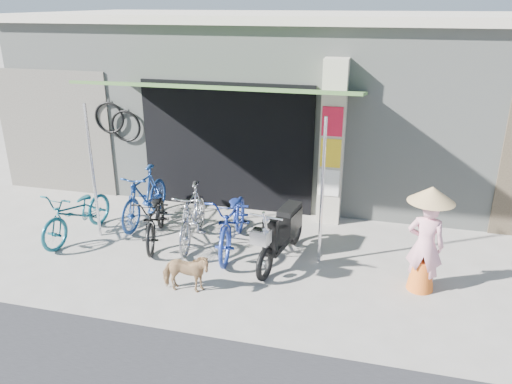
% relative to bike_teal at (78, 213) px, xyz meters
% --- Properties ---
extents(ground, '(80.00, 80.00, 0.00)m').
position_rel_bike_teal_xyz_m(ground, '(3.31, -0.61, -0.45)').
color(ground, '#A29B92').
rests_on(ground, ground).
extents(bicycle_shop, '(12.30, 5.30, 3.66)m').
position_rel_bike_teal_xyz_m(bicycle_shop, '(3.30, 4.48, 1.38)').
color(bicycle_shop, gray).
rests_on(bicycle_shop, ground).
extents(shop_pillar, '(0.42, 0.44, 3.00)m').
position_rel_bike_teal_xyz_m(shop_pillar, '(4.16, 1.83, 1.04)').
color(shop_pillar, beige).
rests_on(shop_pillar, ground).
extents(awning, '(4.60, 1.88, 2.72)m').
position_rel_bike_teal_xyz_m(awning, '(2.40, 1.01, 2.06)').
color(awning, '#3C612C').
rests_on(awning, ground).
extents(neighbour_left, '(2.60, 0.06, 2.60)m').
position_rel_bike_teal_xyz_m(neighbour_left, '(-1.69, 1.98, 0.85)').
color(neighbour_left, '#6B665B').
rests_on(neighbour_left, ground).
extents(bike_teal, '(0.81, 1.79, 0.91)m').
position_rel_bike_teal_xyz_m(bike_teal, '(0.00, 0.00, 0.00)').
color(bike_teal, '#155462').
rests_on(bike_teal, ground).
extents(bike_blue, '(0.53, 1.74, 1.04)m').
position_rel_bike_teal_xyz_m(bike_blue, '(0.85, 0.87, 0.06)').
color(bike_blue, navy).
rests_on(bike_blue, ground).
extents(bike_black, '(1.03, 1.77, 0.88)m').
position_rel_bike_teal_xyz_m(bike_black, '(1.39, 0.19, -0.02)').
color(bike_black, black).
rests_on(bike_black, ground).
extents(bike_silver, '(0.68, 1.74, 1.02)m').
position_rel_bike_teal_xyz_m(bike_silver, '(2.03, 0.27, 0.05)').
color(bike_silver, '#9C9CA0').
rests_on(bike_silver, ground).
extents(bike_navy, '(0.87, 2.00, 1.02)m').
position_rel_bike_teal_xyz_m(bike_navy, '(2.76, 0.26, 0.06)').
color(bike_navy, navy).
rests_on(bike_navy, ground).
extents(street_dog, '(0.76, 0.42, 0.61)m').
position_rel_bike_teal_xyz_m(street_dog, '(2.49, -1.21, -0.15)').
color(street_dog, '#988550').
rests_on(street_dog, ground).
extents(moped, '(0.60, 1.81, 1.03)m').
position_rel_bike_teal_xyz_m(moped, '(3.62, 0.08, 0.01)').
color(moped, black).
rests_on(moped, ground).
extents(nun, '(0.64, 0.64, 1.58)m').
position_rel_bike_teal_xyz_m(nun, '(5.73, -0.29, 0.34)').
color(nun, pink).
rests_on(nun, ground).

